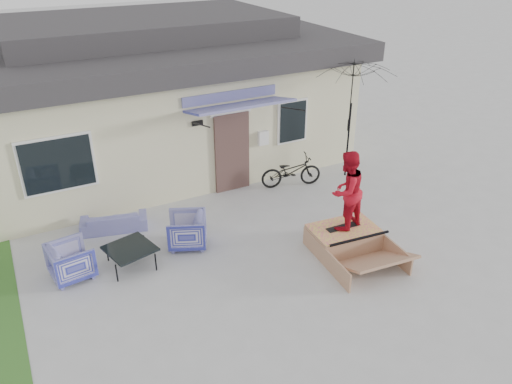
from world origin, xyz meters
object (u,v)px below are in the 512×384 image
coffee_table (131,257)px  armchair_right (187,229)px  armchair_left (71,259)px  skater (347,190)px  skateboard (343,226)px  skate_ramp (343,238)px  patio_umbrella (350,116)px  loveseat (114,218)px  bicycle (291,168)px

coffee_table → armchair_right: bearing=8.3°
armchair_left → skater: skater is taller
skateboard → skate_ramp: bearing=-92.8°
patio_umbrella → skateboard: 3.87m
loveseat → bicycle: bearing=-165.9°
armchair_left → skateboard: armchair_left is taller
armchair_right → bicycle: (3.50, 1.42, 0.11)m
coffee_table → patio_umbrella: (6.51, 1.47, 1.53)m
loveseat → coffee_table: size_ratio=1.69×
loveseat → armchair_left: bearing=64.3°
armchair_left → skateboard: 5.62m
skateboard → armchair_right: bearing=153.8°
skater → loveseat: bearing=-51.5°
armchair_right → skateboard: 3.37m
skate_ramp → skateboard: (0.00, 0.05, 0.26)m
coffee_table → patio_umbrella: size_ratio=0.33×
armchair_right → skate_ramp: (2.96, -1.66, -0.17)m
coffee_table → skate_ramp: bearing=-19.0°
armchair_right → patio_umbrella: (5.21, 1.29, 1.34)m
skate_ramp → skateboard: 0.27m
armchair_right → coffee_table: (-1.29, -0.19, -0.19)m
skater → bicycle: bearing=-116.0°
bicycle → skate_ramp: 3.14m
patio_umbrella → skateboard: (-2.25, -2.90, -1.25)m
coffee_table → bicycle: bearing=18.6°
loveseat → skateboard: 5.19m
loveseat → skater: skater is taller
skate_ramp → armchair_left: bearing=168.0°
skate_ramp → armchair_right: bearing=155.9°
loveseat → skateboard: bearing=158.4°
skater → patio_umbrella: bearing=-143.8°
loveseat → armchair_right: 1.89m
coffee_table → skater: (4.26, -1.42, 1.17)m
armchair_left → armchair_right: size_ratio=0.99×
skateboard → skater: size_ratio=0.45×
armchair_right → skate_ramp: armchair_right is taller
armchair_right → coffee_table: bearing=-58.2°
loveseat → skate_ramp: loveseat is taller
patio_umbrella → skate_ramp: (-2.25, -2.94, -1.51)m
skate_ramp → skateboard: bearing=90.0°
skater → armchair_right: bearing=-44.5°
loveseat → bicycle: 4.76m
skateboard → coffee_table: bearing=163.8°
armchair_left → bicycle: bearing=-84.1°
loveseat → skate_ramp: 5.21m
armchair_right → patio_umbrella: patio_umbrella is taller
bicycle → skateboard: bicycle is taller
patio_umbrella → loveseat: bearing=179.0°
armchair_right → skate_ramp: 3.40m
armchair_left → bicycle: 6.09m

